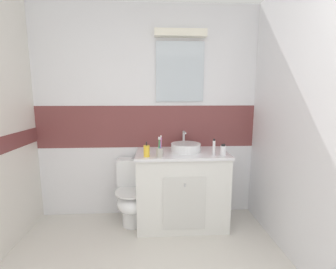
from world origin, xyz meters
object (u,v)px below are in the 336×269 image
Objects in this scene: toilet at (133,194)px; soap_dispenser at (147,151)px; lotion_bottle_short at (223,150)px; toothpaste_tube_upright at (214,148)px; toothbrush_cup at (160,151)px; sink_basin at (186,147)px.

soap_dispenser is at bearing -51.60° from toilet.
lotion_bottle_short is at bearing -12.08° from toilet.
toothpaste_tube_upright is at bearing -179.51° from lotion_bottle_short.
toilet is 0.67m from toothbrush_cup.
lotion_bottle_short is (0.97, -0.21, 0.55)m from toilet.
soap_dispenser is at bearing -152.74° from sink_basin.
lotion_bottle_short reaches higher than toilet.
toilet is 6.26× the size of lotion_bottle_short.
sink_basin is 2.37× the size of soap_dispenser.
toilet is at bearing 167.92° from lotion_bottle_short.
toothbrush_cup is at bearing -142.75° from sink_basin.
toothbrush_cup is at bearing -1.86° from soap_dispenser.
toilet is 4.71× the size of soap_dispenser.
toothbrush_cup is 0.66m from lotion_bottle_short.
sink_basin is 3.14× the size of lotion_bottle_short.
sink_basin is 0.82m from toilet.
toothbrush_cup reaches higher than lotion_bottle_short.
toilet is 0.63m from soap_dispenser.
sink_basin reaches higher than lotion_bottle_short.
sink_basin reaches higher than toilet.
lotion_bottle_short is (0.66, 0.02, -0.00)m from toothbrush_cup.
toothpaste_tube_upright is (0.56, 0.02, 0.03)m from toothbrush_cup.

